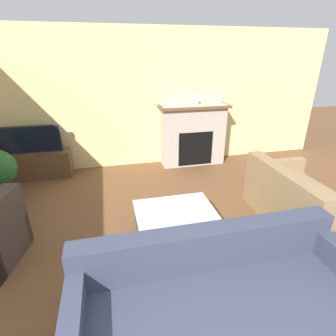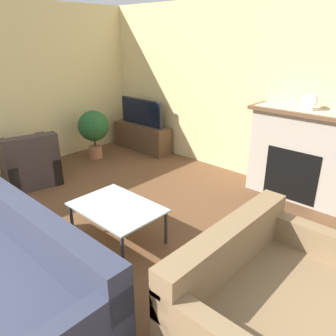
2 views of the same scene
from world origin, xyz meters
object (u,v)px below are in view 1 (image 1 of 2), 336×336
object	(u,v)px
mantel_clock	(195,99)
couch_sectional	(220,306)
tv	(30,139)
couch_loveseat	(300,204)
coffee_table	(175,212)

from	to	relation	value
mantel_clock	couch_sectional	bearing A→B (deg)	-104.82
tv	mantel_clock	distance (m)	3.22
couch_sectional	couch_loveseat	size ratio (longest dim) A/B	1.55
couch_sectional	coffee_table	distance (m)	1.30
coffee_table	mantel_clock	world-z (taller)	mantel_clock
coffee_table	mantel_clock	distance (m)	2.80
couch_sectional	mantel_clock	world-z (taller)	mantel_clock
couch_loveseat	mantel_clock	size ratio (longest dim) A/B	7.16
couch_loveseat	couch_sectional	bearing A→B (deg)	125.72
couch_sectional	couch_loveseat	xyz separation A→B (m)	(1.73, 1.25, 0.00)
coffee_table	couch_loveseat	bearing A→B (deg)	-1.62
coffee_table	couch_sectional	bearing A→B (deg)	-87.53
tv	couch_loveseat	size ratio (longest dim) A/B	0.70
tv	couch_sectional	size ratio (longest dim) A/B	0.45
tv	couch_loveseat	distance (m)	4.63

